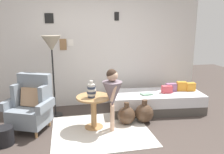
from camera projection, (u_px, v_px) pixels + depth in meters
name	position (u px, v px, depth m)	size (l,w,h in m)	color
ground_plane	(115.00, 145.00, 3.51)	(12.00, 12.00, 0.00)	#423833
gallery_wall	(96.00, 48.00, 5.06)	(4.80, 0.12, 2.60)	silver
rug	(101.00, 130.00, 3.97)	(1.66, 1.49, 0.01)	silver
armchair	(31.00, 105.00, 3.96)	(0.89, 0.80, 0.97)	tan
daybed	(156.00, 102.00, 4.85)	(1.97, 0.98, 0.40)	#4C4742
pillow_head	(190.00, 87.00, 4.93)	(0.19, 0.12, 0.18)	orange
pillow_mid	(181.00, 86.00, 4.94)	(0.19, 0.12, 0.20)	orange
pillow_back	(171.00, 87.00, 4.89)	(0.22, 0.12, 0.17)	gray
pillow_extra	(167.00, 89.00, 4.78)	(0.21, 0.12, 0.15)	#D64C56
side_table	(94.00, 105.00, 4.00)	(0.60, 0.60, 0.59)	tan
vase_striped	(91.00, 91.00, 3.87)	(0.16, 0.16, 0.30)	#2D384C
floor_lamp	(52.00, 47.00, 4.32)	(0.37, 0.37, 1.60)	black
person_child	(112.00, 92.00, 3.84)	(0.34, 0.34, 1.09)	#D8AD8E
book_on_daybed	(146.00, 94.00, 4.66)	(0.22, 0.16, 0.03)	#81AC8F
demijohn_near	(126.00, 115.00, 4.21)	(0.33, 0.33, 0.42)	#473323
demijohn_far	(144.00, 113.00, 4.28)	(0.35, 0.35, 0.44)	#473323
magazine_basket	(4.00, 136.00, 3.49)	(0.28, 0.28, 0.28)	black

